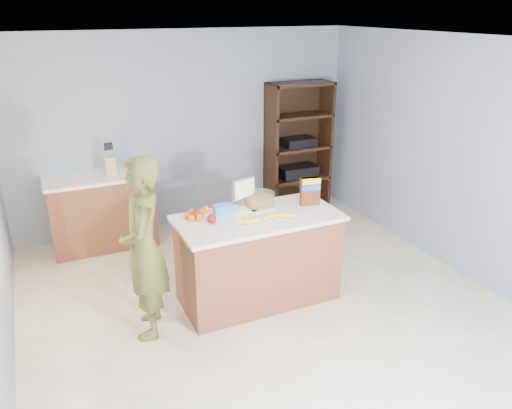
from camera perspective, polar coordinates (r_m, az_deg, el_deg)
name	(u,v)px	position (r m, az deg, el deg)	size (l,w,h in m)	color
floor	(271,313)	(4.91, 1.74, -12.30)	(4.50, 5.00, 0.02)	beige
walls	(273,147)	(4.22, 2.00, 6.64)	(4.52, 5.02, 2.51)	gray
counter_peninsula	(258,261)	(4.93, 0.24, -6.52)	(1.56, 0.76, 0.90)	brown
back_cabinet	(102,210)	(6.31, -17.18, -0.66)	(1.24, 0.62, 0.90)	brown
shelving_unit	(297,149)	(7.13, 4.65, 6.33)	(0.90, 0.40, 1.80)	black
person	(144,249)	(4.38, -12.68, -4.95)	(0.60, 0.39, 1.64)	#4F5121
knife_block	(110,165)	(6.09, -16.30, 4.33)	(0.12, 0.10, 0.31)	tan
envelopes	(254,211)	(4.84, -0.20, -0.72)	(0.40, 0.16, 0.00)	white
bananas	(265,219)	(4.61, 0.99, -1.61)	(0.56, 0.15, 0.04)	yellow
apples	(204,217)	(4.62, -5.95, -1.40)	(0.18, 0.24, 0.09)	maroon
oranges	(197,214)	(4.72, -6.80, -1.07)	(0.29, 0.23, 0.06)	orange
blue_carton	(223,209)	(4.79, -3.78, -0.52)	(0.18, 0.12, 0.08)	blue
salad_bowl	(260,200)	(4.95, 0.44, 0.52)	(0.30, 0.30, 0.13)	#267219
tv	(244,190)	(4.94, -1.43, 1.70)	(0.28, 0.12, 0.28)	silver
cereal_box	(310,189)	(4.96, 6.20, 1.77)	(0.20, 0.11, 0.29)	#592B14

